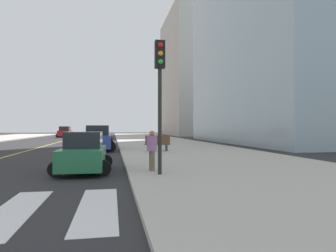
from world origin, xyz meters
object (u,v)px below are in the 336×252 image
Objects in this scene: traffic_light_near_corner at (160,80)px; park_bench at (157,143)px; car_black_third at (103,136)px; car_green_fourth at (84,153)px; car_red_nearest at (65,132)px; car_blue_fifth at (98,139)px; pedestrian_waiting_east at (152,149)px.

traffic_light_near_corner reaches higher than park_bench.
car_black_third is 24.06m from car_green_fourth.
park_bench is at bearing 107.92° from car_black_third.
car_red_nearest reaches higher than car_green_fourth.
car_black_third is 0.78× the size of traffic_light_near_corner.
park_bench is at bearing 145.50° from car_blue_fifth.
traffic_light_near_corner reaches higher than pedestrian_waiting_east.
car_red_nearest reaches higher than car_black_third.
traffic_light_near_corner is 2.72m from pedestrian_waiting_east.
car_black_third is 12.48m from car_blue_fifth.
car_black_third is at bearing 176.29° from pedestrian_waiting_east.
park_bench is at bearing -115.95° from car_green_fourth.
pedestrian_waiting_east is (-1.67, -9.84, 0.33)m from park_bench.
traffic_light_near_corner is at bearing 98.33° from car_black_third.
car_green_fourth is at bearing -79.17° from car_red_nearest.
park_bench is 1.14× the size of pedestrian_waiting_east.
traffic_light_near_corner is 2.70× the size of park_bench.
car_green_fourth is 4.54m from traffic_light_near_corner.
car_red_nearest is at bearing -79.73° from car_green_fourth.
car_green_fourth is 2.09× the size of park_bench.
car_red_nearest is at bearing -77.75° from traffic_light_near_corner.
traffic_light_near_corner reaches higher than car_blue_fifth.
park_bench is at bearing -70.66° from car_red_nearest.
car_blue_fifth is 2.51× the size of park_bench.
car_blue_fifth is at bearing -177.98° from pedestrian_waiting_east.
park_bench is at bearing -97.95° from traffic_light_near_corner.
car_green_fourth is at bearing -36.76° from traffic_light_near_corner.
car_green_fourth is at bearing -123.73° from pedestrian_waiting_east.
car_blue_fifth is 5.26m from park_bench.
traffic_light_near_corner reaches higher than car_black_third.
car_black_third is 0.84× the size of car_blue_fifth.
car_blue_fifth is 0.93× the size of traffic_light_near_corner.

